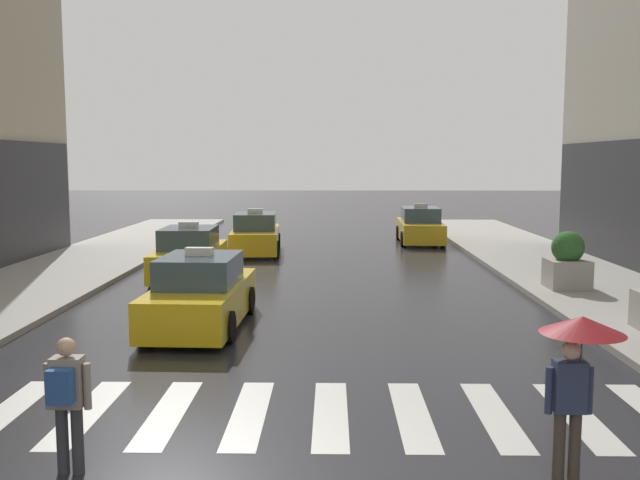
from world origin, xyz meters
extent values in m
cube|color=silver|center=(-4.20, 3.00, 0.00)|extent=(0.50, 2.80, 0.01)
cube|color=silver|center=(-3.00, 3.00, 0.00)|extent=(0.50, 2.80, 0.01)
cube|color=silver|center=(-1.80, 3.00, 0.00)|extent=(0.50, 2.80, 0.01)
cube|color=silver|center=(-0.60, 3.00, 0.00)|extent=(0.50, 2.80, 0.01)
cube|color=silver|center=(0.60, 3.00, 0.00)|extent=(0.50, 2.80, 0.01)
cube|color=silver|center=(1.80, 3.00, 0.00)|extent=(0.50, 2.80, 0.01)
cube|color=silver|center=(3.00, 3.00, 0.00)|extent=(0.50, 2.80, 0.01)
cube|color=silver|center=(4.20, 3.00, 0.00)|extent=(0.50, 2.80, 0.01)
cube|color=yellow|center=(-2.30, 8.31, 0.56)|extent=(1.95, 4.56, 0.84)
cube|color=#384C5B|center=(-2.31, 8.21, 1.30)|extent=(1.67, 2.15, 0.64)
cube|color=silver|center=(-2.31, 8.21, 1.71)|extent=(0.61, 0.26, 0.18)
cylinder|color=black|center=(-3.11, 9.69, 0.33)|extent=(0.24, 0.67, 0.66)
cylinder|color=black|center=(-1.40, 9.63, 0.33)|extent=(0.24, 0.67, 0.66)
cylinder|color=black|center=(-3.20, 6.99, 0.33)|extent=(0.24, 0.67, 0.66)
cylinder|color=black|center=(-1.50, 6.93, 0.33)|extent=(0.24, 0.67, 0.66)
cube|color=#F2EAB2|center=(-2.86, 10.60, 0.60)|extent=(0.20, 0.05, 0.14)
cube|color=#F2EAB2|center=(-1.60, 10.56, 0.60)|extent=(0.20, 0.05, 0.14)
cube|color=yellow|center=(-3.88, 14.69, 0.56)|extent=(1.91, 4.54, 0.84)
cube|color=#384C5B|center=(-3.87, 14.59, 1.30)|extent=(1.65, 2.14, 0.64)
cube|color=silver|center=(-3.87, 14.59, 1.71)|extent=(0.61, 0.25, 0.18)
cylinder|color=black|center=(-4.76, 16.01, 0.33)|extent=(0.24, 0.67, 0.66)
cylinder|color=black|center=(-3.06, 16.06, 0.33)|extent=(0.24, 0.67, 0.66)
cylinder|color=black|center=(-4.70, 13.31, 0.33)|extent=(0.24, 0.67, 0.66)
cylinder|color=black|center=(-2.99, 13.36, 0.33)|extent=(0.24, 0.67, 0.66)
cube|color=#F2EAB2|center=(-4.56, 16.94, 0.60)|extent=(0.20, 0.05, 0.14)
cube|color=#F2EAB2|center=(-3.30, 16.97, 0.60)|extent=(0.20, 0.05, 0.14)
cube|color=gold|center=(-2.46, 20.67, 0.56)|extent=(2.06, 4.60, 0.84)
cube|color=#384C5B|center=(-2.45, 20.57, 1.30)|extent=(1.72, 2.19, 0.64)
cube|color=silver|center=(-2.45, 20.57, 1.71)|extent=(0.61, 0.27, 0.18)
cylinder|color=black|center=(-3.39, 21.97, 0.33)|extent=(0.26, 0.67, 0.66)
cylinder|color=black|center=(-1.68, 22.07, 0.33)|extent=(0.26, 0.67, 0.66)
cylinder|color=black|center=(-3.23, 19.27, 0.33)|extent=(0.26, 0.67, 0.66)
cylinder|color=black|center=(-1.53, 19.37, 0.33)|extent=(0.26, 0.67, 0.66)
cube|color=#F2EAB2|center=(-3.22, 22.90, 0.60)|extent=(0.20, 0.05, 0.14)
cube|color=#F2EAB2|center=(-1.96, 22.97, 0.60)|extent=(0.20, 0.05, 0.14)
cube|color=gold|center=(4.60, 24.26, 0.56)|extent=(1.90, 4.54, 0.84)
cube|color=#384C5B|center=(4.60, 24.16, 1.30)|extent=(1.65, 2.14, 0.64)
cube|color=silver|center=(4.60, 24.16, 1.71)|extent=(0.61, 0.25, 0.18)
cylinder|color=black|center=(3.77, 25.63, 0.33)|extent=(0.23, 0.66, 0.66)
cylinder|color=black|center=(5.48, 25.59, 0.33)|extent=(0.23, 0.66, 0.66)
cylinder|color=black|center=(3.71, 22.93, 0.33)|extent=(0.23, 0.66, 0.66)
cylinder|color=black|center=(5.42, 22.89, 0.33)|extent=(0.23, 0.66, 0.66)
cube|color=#F2EAB2|center=(4.02, 26.55, 0.60)|extent=(0.20, 0.04, 0.14)
cube|color=#F2EAB2|center=(5.28, 26.52, 0.60)|extent=(0.20, 0.04, 0.14)
cylinder|color=#473D33|center=(3.26, 0.97, 0.41)|extent=(0.14, 0.14, 0.82)
cylinder|color=#473D33|center=(3.44, 0.97, 0.41)|extent=(0.14, 0.14, 0.82)
cube|color=#2D3856|center=(3.35, 0.97, 1.12)|extent=(0.36, 0.24, 0.60)
sphere|color=beige|center=(3.35, 0.97, 1.54)|extent=(0.22, 0.22, 0.22)
cylinder|color=#2D3856|center=(3.12, 0.97, 1.07)|extent=(0.09, 0.09, 0.55)
cylinder|color=#2D3856|center=(3.58, 0.97, 1.07)|extent=(0.09, 0.09, 0.55)
cylinder|color=#4C4C4C|center=(3.47, 0.97, 1.42)|extent=(0.02, 0.02, 1.00)
cone|color=maroon|center=(3.47, 0.97, 1.84)|extent=(0.96, 0.96, 0.20)
cylinder|color=#333338|center=(-2.57, 1.02, 0.41)|extent=(0.14, 0.14, 0.82)
cylinder|color=#333338|center=(-2.39, 1.02, 0.41)|extent=(0.14, 0.14, 0.82)
cube|color=gray|center=(-2.48, 1.02, 1.12)|extent=(0.36, 0.24, 0.60)
sphere|color=tan|center=(-2.48, 1.02, 1.54)|extent=(0.22, 0.22, 0.22)
cylinder|color=gray|center=(-2.71, 1.02, 1.07)|extent=(0.09, 0.09, 0.55)
cylinder|color=gray|center=(-2.25, 1.02, 1.07)|extent=(0.09, 0.09, 0.55)
cube|color=#264C8C|center=(-2.48, 0.80, 1.14)|extent=(0.28, 0.18, 0.40)
cube|color=#A8A399|center=(7.20, 12.40, 0.55)|extent=(1.10, 1.10, 0.80)
sphere|color=#33662D|center=(7.20, 12.40, 1.30)|extent=(0.90, 0.90, 0.90)
camera|label=1|loc=(0.61, -6.73, 3.69)|focal=38.60mm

